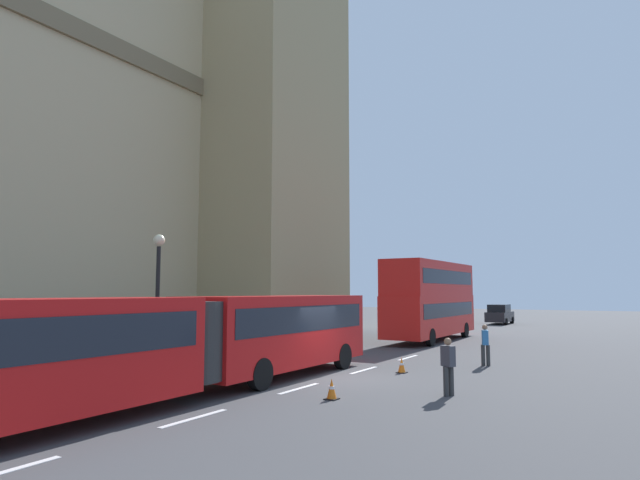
{
  "coord_description": "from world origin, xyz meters",
  "views": [
    {
      "loc": [
        -16.74,
        -9.41,
        3.05
      ],
      "look_at": [
        6.2,
        4.43,
        5.67
      ],
      "focal_mm": 29.78,
      "sensor_mm": 36.0,
      "label": 1
    }
  ],
  "objects_px": {
    "double_decker_bus": "(431,297)",
    "sedan_lead": "(500,314)",
    "pedestrian_by_kerb": "(485,344)",
    "traffic_cone_middle": "(402,365)",
    "traffic_cone_west": "(332,389)",
    "street_lamp": "(158,292)",
    "pedestrian_near_cones": "(448,364)",
    "articulated_bus": "(184,337)"
  },
  "relations": [
    {
      "from": "traffic_cone_west",
      "to": "traffic_cone_middle",
      "type": "relative_size",
      "value": 1.0
    },
    {
      "from": "articulated_bus",
      "to": "pedestrian_by_kerb",
      "type": "height_order",
      "value": "articulated_bus"
    },
    {
      "from": "articulated_bus",
      "to": "traffic_cone_middle",
      "type": "relative_size",
      "value": 31.36
    },
    {
      "from": "traffic_cone_west",
      "to": "pedestrian_by_kerb",
      "type": "bearing_deg",
      "value": -12.57
    },
    {
      "from": "sedan_lead",
      "to": "street_lamp",
      "type": "xyz_separation_m",
      "value": [
        -38.07,
        4.31,
        2.14
      ]
    },
    {
      "from": "traffic_cone_west",
      "to": "articulated_bus",
      "type": "bearing_deg",
      "value": 119.93
    },
    {
      "from": "double_decker_bus",
      "to": "pedestrian_near_cones",
      "type": "distance_m",
      "value": 18.18
    },
    {
      "from": "traffic_cone_west",
      "to": "pedestrian_near_cones",
      "type": "relative_size",
      "value": 0.34
    },
    {
      "from": "traffic_cone_middle",
      "to": "street_lamp",
      "type": "relative_size",
      "value": 0.11
    },
    {
      "from": "street_lamp",
      "to": "sedan_lead",
      "type": "bearing_deg",
      "value": -6.46
    },
    {
      "from": "double_decker_bus",
      "to": "sedan_lead",
      "type": "distance_m",
      "value": 19.91
    },
    {
      "from": "traffic_cone_middle",
      "to": "pedestrian_by_kerb",
      "type": "height_order",
      "value": "pedestrian_by_kerb"
    },
    {
      "from": "articulated_bus",
      "to": "double_decker_bus",
      "type": "bearing_deg",
      "value": 0.01
    },
    {
      "from": "traffic_cone_middle",
      "to": "traffic_cone_west",
      "type": "bearing_deg",
      "value": -177.99
    },
    {
      "from": "street_lamp",
      "to": "pedestrian_near_cones",
      "type": "height_order",
      "value": "street_lamp"
    },
    {
      "from": "double_decker_bus",
      "to": "street_lamp",
      "type": "relative_size",
      "value": 2.02
    },
    {
      "from": "articulated_bus",
      "to": "street_lamp",
      "type": "distance_m",
      "value": 5.58
    },
    {
      "from": "sedan_lead",
      "to": "traffic_cone_middle",
      "type": "distance_m",
      "value": 33.49
    },
    {
      "from": "pedestrian_near_cones",
      "to": "articulated_bus",
      "type": "bearing_deg",
      "value": 124.09
    },
    {
      "from": "double_decker_bus",
      "to": "traffic_cone_middle",
      "type": "distance_m",
      "value": 14.11
    },
    {
      "from": "pedestrian_by_kerb",
      "to": "traffic_cone_middle",
      "type": "bearing_deg",
      "value": 147.6
    },
    {
      "from": "articulated_bus",
      "to": "traffic_cone_middle",
      "type": "xyz_separation_m",
      "value": [
        7.81,
        -3.51,
        -1.46
      ]
    },
    {
      "from": "traffic_cone_middle",
      "to": "pedestrian_near_cones",
      "type": "xyz_separation_m",
      "value": [
        -3.46,
        -2.91,
        0.63
      ]
    },
    {
      "from": "traffic_cone_west",
      "to": "double_decker_bus",
      "type": "bearing_deg",
      "value": 10.99
    },
    {
      "from": "pedestrian_by_kerb",
      "to": "articulated_bus",
      "type": "bearing_deg",
      "value": 153.09
    },
    {
      "from": "double_decker_bus",
      "to": "sedan_lead",
      "type": "relative_size",
      "value": 2.42
    },
    {
      "from": "traffic_cone_west",
      "to": "pedestrian_near_cones",
      "type": "height_order",
      "value": "pedestrian_near_cones"
    },
    {
      "from": "double_decker_bus",
      "to": "sedan_lead",
      "type": "bearing_deg",
      "value": 0.55
    },
    {
      "from": "double_decker_bus",
      "to": "street_lamp",
      "type": "xyz_separation_m",
      "value": [
        -18.24,
        4.5,
        0.35
      ]
    },
    {
      "from": "traffic_cone_west",
      "to": "pedestrian_by_kerb",
      "type": "xyz_separation_m",
      "value": [
        9.23,
        -2.06,
        0.63
      ]
    },
    {
      "from": "sedan_lead",
      "to": "traffic_cone_west",
      "type": "height_order",
      "value": "sedan_lead"
    },
    {
      "from": "sedan_lead",
      "to": "traffic_cone_west",
      "type": "bearing_deg",
      "value": -174.27
    },
    {
      "from": "double_decker_bus",
      "to": "pedestrian_near_cones",
      "type": "bearing_deg",
      "value": -159.21
    },
    {
      "from": "articulated_bus",
      "to": "pedestrian_near_cones",
      "type": "distance_m",
      "value": 7.8
    },
    {
      "from": "articulated_bus",
      "to": "double_decker_bus",
      "type": "relative_size",
      "value": 1.71
    },
    {
      "from": "double_decker_bus",
      "to": "traffic_cone_west",
      "type": "relative_size",
      "value": 18.35
    },
    {
      "from": "traffic_cone_west",
      "to": "traffic_cone_middle",
      "type": "xyz_separation_m",
      "value": [
        5.67,
        0.2,
        0.0
      ]
    },
    {
      "from": "articulated_bus",
      "to": "double_decker_bus",
      "type": "height_order",
      "value": "double_decker_bus"
    },
    {
      "from": "street_lamp",
      "to": "traffic_cone_west",
      "type": "bearing_deg",
      "value": -96.14
    },
    {
      "from": "articulated_bus",
      "to": "pedestrian_by_kerb",
      "type": "xyz_separation_m",
      "value": [
        11.36,
        -5.77,
        -0.83
      ]
    },
    {
      "from": "double_decker_bus",
      "to": "street_lamp",
      "type": "distance_m",
      "value": 18.79
    },
    {
      "from": "sedan_lead",
      "to": "pedestrian_near_cones",
      "type": "relative_size",
      "value": 2.6
    }
  ]
}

